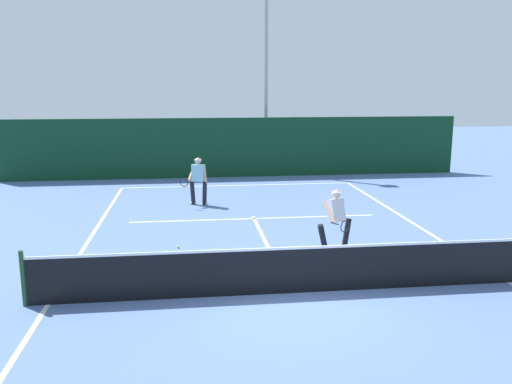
# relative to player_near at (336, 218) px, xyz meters

# --- Properties ---
(ground_plane) EXTENTS (80.00, 80.00, 0.00)m
(ground_plane) POSITION_rel_player_near_xyz_m (-1.60, -2.49, -0.88)
(ground_plane) COLOR #5570A6
(court_line_baseline_far) EXTENTS (9.46, 0.10, 0.01)m
(court_line_baseline_far) POSITION_rel_player_near_xyz_m (-1.60, 9.29, -0.88)
(court_line_baseline_far) COLOR white
(court_line_baseline_far) RESTS_ON ground_plane
(court_line_sideline_left) EXTENTS (0.10, 23.56, 0.01)m
(court_line_sideline_left) POSITION_rel_player_near_xyz_m (-6.33, -2.49, -0.88)
(court_line_sideline_left) COLOR white
(court_line_sideline_left) RESTS_ON ground_plane
(court_line_sideline_right) EXTENTS (0.10, 23.56, 0.01)m
(court_line_sideline_right) POSITION_rel_player_near_xyz_m (3.13, -2.49, -0.88)
(court_line_sideline_right) COLOR white
(court_line_sideline_right) RESTS_ON ground_plane
(court_line_service) EXTENTS (7.71, 0.10, 0.01)m
(court_line_service) POSITION_rel_player_near_xyz_m (-1.60, 3.65, -0.88)
(court_line_service) COLOR white
(court_line_service) RESTS_ON ground_plane
(court_line_centre) EXTENTS (0.10, 6.40, 0.01)m
(court_line_centre) POSITION_rel_player_near_xyz_m (-1.60, 0.71, -0.88)
(court_line_centre) COLOR white
(court_line_centre) RESTS_ON ground_plane
(tennis_net) EXTENTS (10.38, 0.09, 1.10)m
(tennis_net) POSITION_rel_player_near_xyz_m (-1.60, -2.49, -0.38)
(tennis_net) COLOR #1E4723
(tennis_net) RESTS_ON ground_plane
(player_near) EXTENTS (1.06, 1.07, 1.60)m
(player_near) POSITION_rel_player_near_xyz_m (0.00, 0.00, 0.00)
(player_near) COLOR black
(player_near) RESTS_ON ground_plane
(player_far) EXTENTS (0.97, 0.87, 1.66)m
(player_far) POSITION_rel_player_near_xyz_m (-3.29, 5.84, 0.04)
(player_far) COLOR black
(player_far) RESTS_ON ground_plane
(tennis_ball) EXTENTS (0.07, 0.07, 0.07)m
(tennis_ball) POSITION_rel_player_near_xyz_m (-3.92, 0.84, -0.85)
(tennis_ball) COLOR #D1E033
(tennis_ball) RESTS_ON ground_plane
(back_fence_windscreen) EXTENTS (20.80, 0.12, 2.68)m
(back_fence_windscreen) POSITION_rel_player_near_xyz_m (-1.60, 11.43, 0.46)
(back_fence_windscreen) COLOR #0F381F
(back_fence_windscreen) RESTS_ON ground_plane
(light_pole) EXTENTS (0.55, 0.44, 8.61)m
(light_pole) POSITION_rel_player_near_xyz_m (0.03, 12.53, 4.30)
(light_pole) COLOR #9EA39E
(light_pole) RESTS_ON ground_plane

